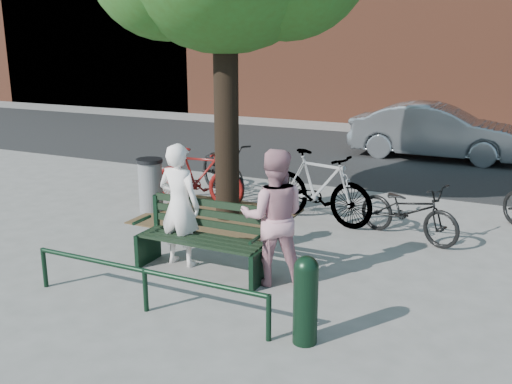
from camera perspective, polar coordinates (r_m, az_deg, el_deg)
The scene contains 14 objects.
ground at distance 7.53m, azimuth -5.45°, elevation -8.01°, with size 90.00×90.00×0.00m, color gray.
dirt_pit at distance 9.78m, azimuth -3.87°, elevation -2.41°, with size 2.40×2.00×0.02m, color brown.
road at distance 15.15m, azimuth 11.30°, elevation 3.60°, with size 40.00×7.00×0.01m, color black.
park_bench at distance 7.42m, azimuth -5.23°, elevation -4.40°, with size 1.74×0.54×0.97m.
guard_railing at distance 6.46m, azimuth -11.06°, elevation -8.38°, with size 3.06×0.06×0.51m.
person_left at distance 7.58m, azimuth -7.66°, elevation -1.30°, with size 0.60×0.40×1.65m, color white.
person_right at distance 6.95m, azimuth 1.76°, elevation -2.52°, with size 0.82×0.64×1.69m, color #C28591.
bollard at distance 5.71m, azimuth 4.99°, elevation -10.41°, with size 0.25×0.25×0.92m.
litter_bin at distance 10.14m, azimuth -10.50°, elevation 0.71°, with size 0.46×0.46×0.94m.
bicycle_a at distance 11.05m, azimuth -3.34°, elevation 2.38°, with size 0.69×1.98×1.04m, color black.
bicycle_b at distance 10.40m, azimuth -5.76°, elevation 1.55°, with size 0.49×1.75×1.05m, color #630F0E.
bicycle_c at distance 8.89m, azimuth 15.02°, elevation -1.79°, with size 0.59×1.69×0.89m, color black.
bicycle_d at distance 9.41m, azimuth 6.31°, elevation 0.52°, with size 0.56×1.98×1.19m, color gray.
parked_car at distance 15.10m, azimuth 17.57°, elevation 5.79°, with size 1.46×4.20×1.38m, color gray.
Camera 1 is at (3.62, -5.91, 2.94)m, focal length 40.00 mm.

